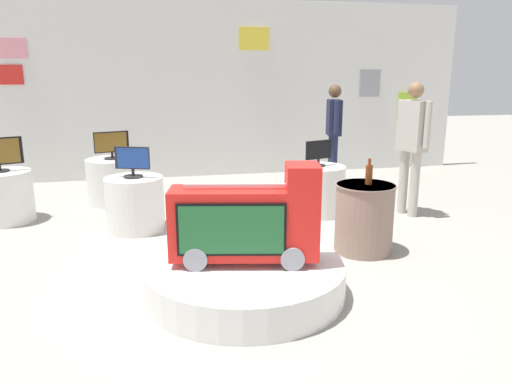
% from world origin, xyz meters
% --- Properties ---
extents(ground_plane, '(30.00, 30.00, 0.00)m').
position_xyz_m(ground_plane, '(0.00, 0.00, 0.00)').
color(ground_plane, '#9E998E').
extents(back_wall_display, '(10.22, 0.13, 3.09)m').
position_xyz_m(back_wall_display, '(0.01, 4.62, 1.55)').
color(back_wall_display, silver).
rests_on(back_wall_display, ground).
extents(main_display_pedestal, '(1.71, 1.71, 0.28)m').
position_xyz_m(main_display_pedestal, '(0.02, -0.44, 0.14)').
color(main_display_pedestal, silver).
rests_on(main_display_pedestal, ground).
extents(novelty_firetruck_tv, '(1.28, 0.59, 0.84)m').
position_xyz_m(novelty_firetruck_tv, '(0.05, -0.45, 0.63)').
color(novelty_firetruck_tv, gray).
rests_on(novelty_firetruck_tv, main_display_pedestal).
extents(display_pedestal_left_rear, '(0.72, 0.72, 0.65)m').
position_xyz_m(display_pedestal_left_rear, '(-2.57, 2.26, 0.32)').
color(display_pedestal_left_rear, silver).
rests_on(display_pedestal_left_rear, ground).
extents(display_pedestal_center_rear, '(0.77, 0.77, 0.65)m').
position_xyz_m(display_pedestal_center_rear, '(-1.26, 2.93, 0.32)').
color(display_pedestal_center_rear, silver).
rests_on(display_pedestal_center_rear, ground).
extents(tv_on_center_rear, '(0.48, 0.23, 0.39)m').
position_xyz_m(tv_on_center_rear, '(-1.26, 2.93, 0.86)').
color(tv_on_center_rear, black).
rests_on(tv_on_center_rear, display_pedestal_center_rear).
extents(display_pedestal_right_rear, '(0.73, 0.73, 0.65)m').
position_xyz_m(display_pedestal_right_rear, '(1.44, 1.78, 0.32)').
color(display_pedestal_right_rear, silver).
rests_on(display_pedestal_right_rear, ground).
extents(tv_on_right_rear, '(0.39, 0.19, 0.34)m').
position_xyz_m(tv_on_right_rear, '(1.44, 1.78, 0.84)').
color(tv_on_right_rear, black).
rests_on(tv_on_right_rear, display_pedestal_right_rear).
extents(display_pedestal_far_right, '(0.69, 0.69, 0.65)m').
position_xyz_m(display_pedestal_far_right, '(-0.93, 1.56, 0.32)').
color(display_pedestal_far_right, silver).
rests_on(display_pedestal_far_right, ground).
extents(tv_on_far_right, '(0.40, 0.23, 0.36)m').
position_xyz_m(tv_on_far_right, '(-0.93, 1.56, 0.84)').
color(tv_on_far_right, black).
rests_on(tv_on_far_right, display_pedestal_far_right).
extents(side_table_round, '(0.63, 0.63, 0.73)m').
position_xyz_m(side_table_round, '(1.44, 0.30, 0.37)').
color(side_table_round, gray).
rests_on(side_table_round, ground).
extents(bottle_on_side_table, '(0.07, 0.07, 0.27)m').
position_xyz_m(bottle_on_side_table, '(1.47, 0.31, 0.84)').
color(bottle_on_side_table, brown).
rests_on(bottle_on_side_table, side_table_round).
extents(shopper_browsing_near_truck, '(0.28, 0.55, 1.67)m').
position_xyz_m(shopper_browsing_near_truck, '(2.12, 3.04, 0.98)').
color(shopper_browsing_near_truck, '#1E233F').
rests_on(shopper_browsing_near_truck, ground).
extents(shopper_browsing_rear, '(0.29, 0.54, 1.74)m').
position_xyz_m(shopper_browsing_rear, '(2.60, 1.48, 1.02)').
color(shopper_browsing_rear, '#B2ADA3').
rests_on(shopper_browsing_rear, ground).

